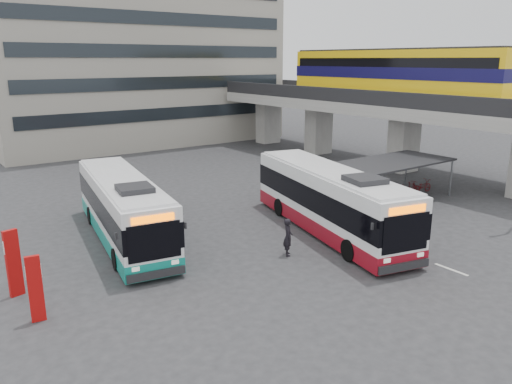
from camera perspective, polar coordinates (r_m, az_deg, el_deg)
ground at (r=25.21m, az=6.72°, el=-5.71°), size 120.00×120.00×0.00m
viaduct at (r=43.53m, az=13.89°, el=11.06°), size 8.00×32.00×9.68m
bike_shelter at (r=32.75m, az=14.19°, el=1.25°), size 10.00×4.00×2.54m
office_block at (r=57.74m, az=-14.20°, el=18.13°), size 30.00×15.00×25.00m
road_markings at (r=25.07m, az=15.65°, el=-6.29°), size 0.15×7.60×0.01m
bus_main at (r=26.39m, az=8.39°, el=-0.98°), size 5.46×12.54×3.63m
bus_teal at (r=25.85m, az=-14.92°, el=-1.86°), size 4.44×11.90×3.44m
pedestrian at (r=23.20m, az=3.68°, el=-5.15°), size 0.72×0.78×1.78m
sign_totem_south at (r=19.00m, az=-23.91°, el=-9.98°), size 0.52×0.22×2.42m
sign_totem_mid at (r=21.26m, az=-25.98°, el=-7.23°), size 0.57×0.28×2.67m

